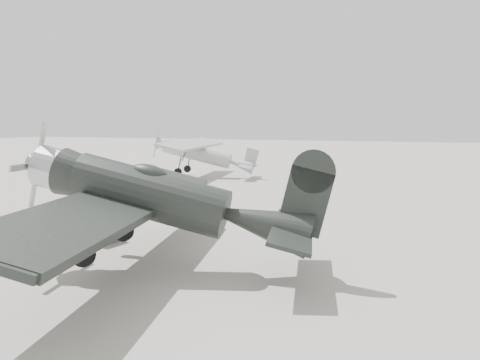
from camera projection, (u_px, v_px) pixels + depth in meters
The scene contains 4 objects.
ground at pixel (157, 230), 17.13m from camera, with size 160.00×160.00×0.00m, color #A29F90.
lowwing_monoplane at pixel (165, 200), 12.33m from camera, with size 8.13×11.29×3.62m.
highwing_monoplane at pixel (201, 151), 33.05m from camera, with size 7.52×10.55×2.98m.
equipment_block at pixel (94, 229), 15.62m from camera, with size 1.57×0.98×0.78m, color #63615C.
Camera 1 is at (8.52, -14.76, 3.98)m, focal length 35.00 mm.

